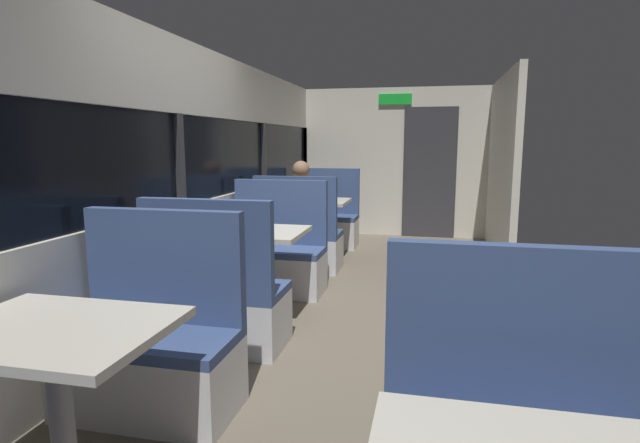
{
  "coord_description": "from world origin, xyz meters",
  "views": [
    {
      "loc": [
        0.57,
        -3.73,
        1.47
      ],
      "look_at": [
        -0.37,
        0.52,
        0.78
      ],
      "focal_mm": 27.97,
      "sensor_mm": 36.0,
      "label": 1
    }
  ],
  "objects_px": {
    "dining_table_mid_window": "(251,242)",
    "bench_far_window_facing_end": "(299,242)",
    "bench_far_window_facing_entry": "(324,223)",
    "bench_mid_window_facing_end": "(218,303)",
    "bench_near_window_facing_entry": "(153,352)",
    "bench_mid_window_facing_entry": "(276,259)",
    "dining_table_far_window": "(313,208)",
    "seated_passenger": "(300,223)",
    "dining_table_near_window": "(56,349)"
  },
  "relations": [
    {
      "from": "dining_table_mid_window",
      "to": "bench_far_window_facing_end",
      "type": "bearing_deg",
      "value": 90.0
    },
    {
      "from": "dining_table_far_window",
      "to": "bench_far_window_facing_entry",
      "type": "distance_m",
      "value": 0.77
    },
    {
      "from": "dining_table_mid_window",
      "to": "bench_far_window_facing_entry",
      "type": "distance_m",
      "value": 2.98
    },
    {
      "from": "dining_table_mid_window",
      "to": "bench_mid_window_facing_entry",
      "type": "bearing_deg",
      "value": 90.0
    },
    {
      "from": "bench_far_window_facing_entry",
      "to": "bench_far_window_facing_end",
      "type": "bearing_deg",
      "value": -90.0
    },
    {
      "from": "bench_mid_window_facing_end",
      "to": "bench_far_window_facing_entry",
      "type": "bearing_deg",
      "value": 90.0
    },
    {
      "from": "bench_mid_window_facing_end",
      "to": "seated_passenger",
      "type": "relative_size",
      "value": 0.87
    },
    {
      "from": "bench_far_window_facing_entry",
      "to": "seated_passenger",
      "type": "relative_size",
      "value": 0.87
    },
    {
      "from": "dining_table_near_window",
      "to": "bench_mid_window_facing_end",
      "type": "bearing_deg",
      "value": 90.0
    },
    {
      "from": "dining_table_mid_window",
      "to": "bench_far_window_facing_end",
      "type": "distance_m",
      "value": 1.6
    },
    {
      "from": "dining_table_near_window",
      "to": "bench_near_window_facing_entry",
      "type": "bearing_deg",
      "value": 90.0
    },
    {
      "from": "dining_table_near_window",
      "to": "bench_near_window_facing_entry",
      "type": "height_order",
      "value": "bench_near_window_facing_entry"
    },
    {
      "from": "bench_far_window_facing_entry",
      "to": "bench_mid_window_facing_end",
      "type": "bearing_deg",
      "value": -90.0
    },
    {
      "from": "bench_near_window_facing_entry",
      "to": "bench_far_window_facing_end",
      "type": "distance_m",
      "value": 3.14
    },
    {
      "from": "bench_near_window_facing_entry",
      "to": "dining_table_mid_window",
      "type": "relative_size",
      "value": 1.22
    },
    {
      "from": "seated_passenger",
      "to": "bench_far_window_facing_end",
      "type": "bearing_deg",
      "value": -90.0
    },
    {
      "from": "dining_table_near_window",
      "to": "dining_table_mid_window",
      "type": "xyz_separation_m",
      "value": [
        0.0,
        2.27,
        0.0
      ]
    },
    {
      "from": "dining_table_mid_window",
      "to": "dining_table_far_window",
      "type": "relative_size",
      "value": 1.0
    },
    {
      "from": "dining_table_far_window",
      "to": "bench_far_window_facing_end",
      "type": "bearing_deg",
      "value": -90.0
    },
    {
      "from": "seated_passenger",
      "to": "dining_table_near_window",
      "type": "bearing_deg",
      "value": -90.0
    },
    {
      "from": "bench_mid_window_facing_entry",
      "to": "seated_passenger",
      "type": "xyz_separation_m",
      "value": [
        0.0,
        0.94,
        0.21
      ]
    },
    {
      "from": "dining_table_near_window",
      "to": "dining_table_far_window",
      "type": "distance_m",
      "value": 4.53
    },
    {
      "from": "bench_far_window_facing_entry",
      "to": "seated_passenger",
      "type": "xyz_separation_m",
      "value": [
        0.0,
        -1.33,
        0.21
      ]
    },
    {
      "from": "bench_far_window_facing_end",
      "to": "bench_mid_window_facing_entry",
      "type": "bearing_deg",
      "value": -90.0
    },
    {
      "from": "bench_mid_window_facing_entry",
      "to": "dining_table_far_window",
      "type": "relative_size",
      "value": 1.22
    },
    {
      "from": "dining_table_near_window",
      "to": "dining_table_mid_window",
      "type": "relative_size",
      "value": 1.0
    },
    {
      "from": "bench_near_window_facing_entry",
      "to": "bench_mid_window_facing_entry",
      "type": "xyz_separation_m",
      "value": [
        0.0,
        2.27,
        0.0
      ]
    },
    {
      "from": "dining_table_mid_window",
      "to": "dining_table_far_window",
      "type": "xyz_separation_m",
      "value": [
        0.0,
        2.27,
        0.0
      ]
    },
    {
      "from": "dining_table_mid_window",
      "to": "bench_mid_window_facing_end",
      "type": "height_order",
      "value": "bench_mid_window_facing_end"
    },
    {
      "from": "dining_table_far_window",
      "to": "bench_far_window_facing_entry",
      "type": "bearing_deg",
      "value": 90.0
    },
    {
      "from": "bench_mid_window_facing_end",
      "to": "seated_passenger",
      "type": "distance_m",
      "value": 2.35
    },
    {
      "from": "dining_table_mid_window",
      "to": "bench_far_window_facing_entry",
      "type": "bearing_deg",
      "value": 90.0
    },
    {
      "from": "bench_near_window_facing_entry",
      "to": "dining_table_mid_window",
      "type": "height_order",
      "value": "bench_near_window_facing_entry"
    },
    {
      "from": "bench_near_window_facing_entry",
      "to": "dining_table_far_window",
      "type": "distance_m",
      "value": 3.85
    },
    {
      "from": "bench_near_window_facing_entry",
      "to": "bench_far_window_facing_entry",
      "type": "height_order",
      "value": "same"
    },
    {
      "from": "dining_table_far_window",
      "to": "dining_table_mid_window",
      "type": "bearing_deg",
      "value": -90.0
    },
    {
      "from": "bench_near_window_facing_entry",
      "to": "dining_table_mid_window",
      "type": "distance_m",
      "value": 1.6
    },
    {
      "from": "dining_table_far_window",
      "to": "bench_far_window_facing_entry",
      "type": "relative_size",
      "value": 0.82
    },
    {
      "from": "bench_far_window_facing_entry",
      "to": "dining_table_mid_window",
      "type": "bearing_deg",
      "value": -90.0
    },
    {
      "from": "seated_passenger",
      "to": "bench_near_window_facing_entry",
      "type": "bearing_deg",
      "value": -90.0
    },
    {
      "from": "bench_near_window_facing_entry",
      "to": "bench_mid_window_facing_entry",
      "type": "bearing_deg",
      "value": 90.0
    },
    {
      "from": "bench_far_window_facing_end",
      "to": "bench_mid_window_facing_end",
      "type": "bearing_deg",
      "value": -90.0
    },
    {
      "from": "dining_table_near_window",
      "to": "bench_far_window_facing_entry",
      "type": "relative_size",
      "value": 0.82
    },
    {
      "from": "dining_table_near_window",
      "to": "bench_near_window_facing_entry",
      "type": "relative_size",
      "value": 0.82
    },
    {
      "from": "bench_mid_window_facing_entry",
      "to": "bench_near_window_facing_entry",
      "type": "bearing_deg",
      "value": -90.0
    },
    {
      "from": "bench_mid_window_facing_end",
      "to": "seated_passenger",
      "type": "xyz_separation_m",
      "value": [
        0.0,
        2.34,
        0.21
      ]
    },
    {
      "from": "dining_table_far_window",
      "to": "seated_passenger",
      "type": "xyz_separation_m",
      "value": [
        0.0,
        -0.63,
        -0.1
      ]
    },
    {
      "from": "bench_near_window_facing_entry",
      "to": "bench_far_window_facing_entry",
      "type": "relative_size",
      "value": 1.0
    },
    {
      "from": "bench_near_window_facing_entry",
      "to": "seated_passenger",
      "type": "xyz_separation_m",
      "value": [
        0.0,
        3.21,
        0.21
      ]
    },
    {
      "from": "dining_table_mid_window",
      "to": "bench_mid_window_facing_end",
      "type": "relative_size",
      "value": 0.82
    }
  ]
}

